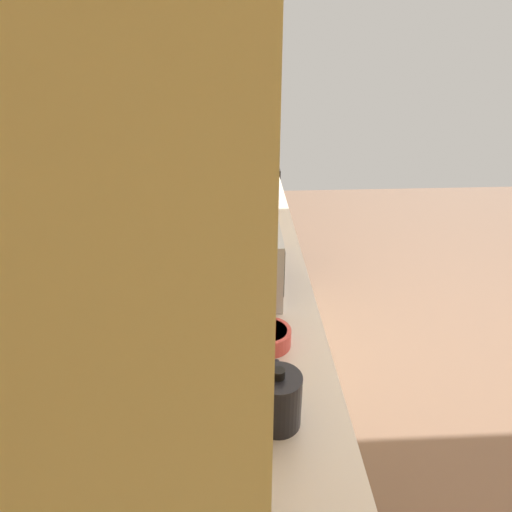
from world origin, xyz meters
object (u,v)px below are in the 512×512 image
Objects in this scene: microwave at (229,249)px; kettle at (278,400)px; oven_range at (235,214)px; bowl at (269,336)px.

microwave reaches higher than kettle.
oven_range is at bearing -1.14° from microwave.
bowl is (-2.15, -0.09, 0.48)m from oven_range.
oven_range is 6.02× the size of kettle.
microwave is (-1.71, 0.03, 0.58)m from oven_range.
bowl is at bearing 0.00° from kettle.
bowl is (-0.43, -0.13, -0.10)m from microwave.
bowl is at bearing -177.49° from oven_range.
microwave is 2.90× the size of kettle.
kettle is at bearing -170.46° from microwave.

